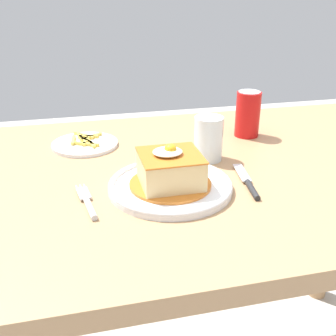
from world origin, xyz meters
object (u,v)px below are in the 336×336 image
Objects in this scene: soda_can at (248,114)px; fork at (88,203)px; knife at (249,185)px; side_plate_fries at (85,144)px; main_plate at (170,186)px; drinking_glass at (208,141)px.

fork is at bearing -146.49° from soda_can.
side_plate_fries is at bearing 134.90° from knife.
knife is at bearing -45.10° from side_plate_fries.
main_plate is 0.16m from knife.
main_plate is 0.33m from side_plate_fries.
main_plate is 0.39m from soda_can.
main_plate is 1.80× the size of fork.
side_plate_fries reaches higher than fork.
drinking_glass reaches higher than knife.
soda_can is at bearing 33.51° from fork.
soda_can is at bearing 67.98° from knife.
drinking_glass is at bearing 29.25° from fork.
fork is at bearing -92.09° from side_plate_fries.
knife is (0.33, 0.00, 0.00)m from fork.
soda_can reaches higher than side_plate_fries.
drinking_glass is at bearing 102.88° from knife.
side_plate_fries is at bearing 150.68° from drinking_glass.
fork is at bearing -179.51° from knife.
main_plate is at bearing -136.42° from soda_can.
side_plate_fries is (-0.28, 0.16, -0.04)m from drinking_glass.
side_plate_fries is at bearing 87.91° from fork.
knife is at bearing -9.58° from main_plate.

